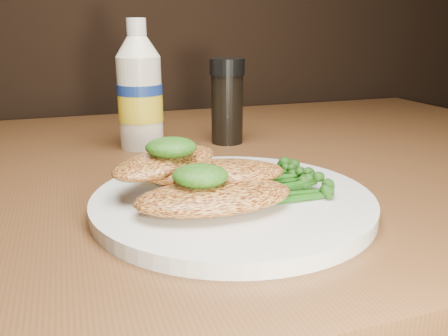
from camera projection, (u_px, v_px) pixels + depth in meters
name	position (u px, v px, depth m)	size (l,w,h in m)	color
plate	(233.00, 201.00, 0.48)	(0.29, 0.29, 0.01)	silver
chicken_front	(215.00, 197.00, 0.44)	(0.15, 0.08, 0.02)	#C88A3F
chicken_mid	(214.00, 173.00, 0.48)	(0.15, 0.07, 0.02)	#C88A3F
chicken_back	(166.00, 162.00, 0.49)	(0.14, 0.07, 0.02)	#C88A3F
pesto_front	(200.00, 176.00, 0.43)	(0.05, 0.05, 0.02)	#103708
pesto_back	(171.00, 147.00, 0.48)	(0.05, 0.05, 0.02)	#103708
broccolini_bundle	(266.00, 179.00, 0.49)	(0.14, 0.11, 0.02)	#1A4E11
mayo_bottle	(139.00, 85.00, 0.69)	(0.07, 0.07, 0.19)	#EFE8CA
pepper_grinder	(227.00, 102.00, 0.73)	(0.05, 0.05, 0.13)	black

